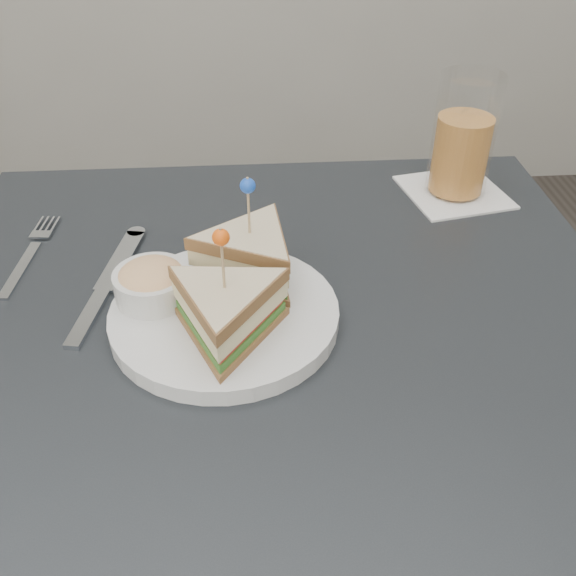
{
  "coord_description": "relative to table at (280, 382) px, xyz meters",
  "views": [
    {
      "loc": [
        -0.03,
        -0.51,
        1.2
      ],
      "look_at": [
        0.01,
        0.01,
        0.8
      ],
      "focal_mm": 40.0,
      "sensor_mm": 36.0,
      "label": 1
    }
  ],
  "objects": [
    {
      "name": "table",
      "position": [
        0.0,
        0.0,
        0.0
      ],
      "size": [
        0.8,
        0.8,
        0.75
      ],
      "color": "black",
      "rests_on": "ground"
    },
    {
      "name": "cutlery_fork",
      "position": [
        -0.3,
        0.17,
        0.08
      ],
      "size": [
        0.04,
        0.18,
        0.01
      ],
      "rotation": [
        0.0,
        0.0,
        -0.09
      ],
      "color": "silver",
      "rests_on": "table"
    },
    {
      "name": "drink_set",
      "position": [
        0.27,
        0.29,
        0.15
      ],
      "size": [
        0.16,
        0.16,
        0.17
      ],
      "rotation": [
        0.0,
        0.0,
        0.2
      ],
      "color": "white",
      "rests_on": "table"
    },
    {
      "name": "plate_meal",
      "position": [
        -0.05,
        0.03,
        0.12
      ],
      "size": [
        0.32,
        0.32,
        0.14
      ],
      "rotation": [
        0.0,
        0.0,
        0.42
      ],
      "color": "silver",
      "rests_on": "table"
    },
    {
      "name": "cutlery_knife",
      "position": [
        -0.19,
        0.09,
        0.08
      ],
      "size": [
        0.06,
        0.23,
        0.01
      ],
      "rotation": [
        0.0,
        0.0,
        -0.18
      ],
      "color": "silver",
      "rests_on": "table"
    }
  ]
}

